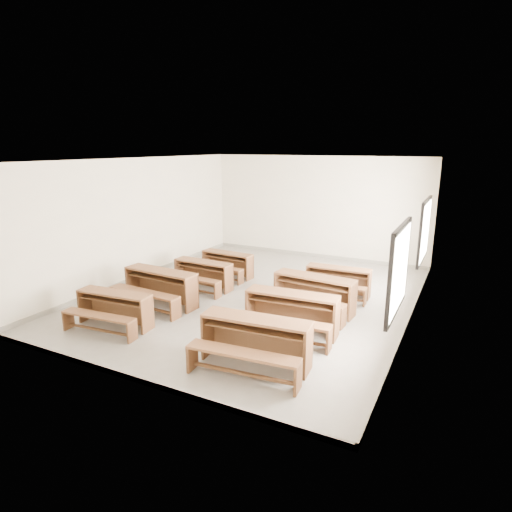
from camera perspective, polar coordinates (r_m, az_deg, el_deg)
The scene contains 9 objects.
room at distance 9.71m, azimuth 0.48°, elevation 6.48°, with size 8.50×8.50×3.20m.
desk_set_0 at distance 8.96m, azimuth -18.49°, elevation -6.46°, with size 1.63×0.95×0.70m.
desk_set_1 at distance 9.85m, azimuth -12.77°, elevation -3.80°, with size 1.83×1.01×0.80m.
desk_set_2 at distance 10.81m, azimuth -7.19°, elevation -2.23°, with size 1.58×0.86×0.70m.
desk_set_3 at distance 11.74m, azimuth -3.95°, elevation -0.88°, with size 1.54×0.87×0.67m.
desk_set_4 at distance 7.05m, azimuth -0.19°, elevation -10.95°, with size 1.88×1.10×0.81m.
desk_set_5 at distance 8.22m, azimuth 4.68°, elevation -7.23°, with size 1.83×1.04×0.80m.
desk_set_6 at distance 9.29m, azimuth 7.62°, elevation -4.69°, with size 1.84×1.06×0.80m.
desk_set_7 at distance 10.42m, azimuth 10.83°, elevation -3.08°, with size 1.55×0.85×0.68m.
Camera 1 is at (4.37, -8.61, 3.51)m, focal length 30.00 mm.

